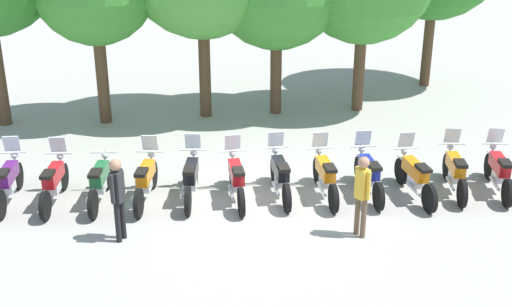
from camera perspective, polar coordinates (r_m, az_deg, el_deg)
The scene contains 15 objects.
ground_plane at distance 14.60m, azimuth 0.23°, elevation -4.00°, with size 80.00×80.00×0.00m, color #9E9B93.
motorcycle_0 at distance 15.25m, azimuth -21.24°, elevation -2.27°, with size 0.62×2.19×1.37m.
motorcycle_1 at distance 14.87m, azimuth -17.61°, elevation -2.40°, with size 0.62×2.19×1.37m.
motorcycle_2 at distance 14.64m, azimuth -13.77°, elevation -2.42°, with size 0.63×2.19×0.99m.
motorcycle_3 at distance 14.49m, azimuth -9.81°, elevation -2.30°, with size 0.71×2.18×1.37m.
motorcycle_4 at distance 14.45m, azimuth -5.82°, elevation -2.14°, with size 0.66×2.19×1.37m.
motorcycle_5 at distance 14.33m, azimuth -1.78°, elevation -2.25°, with size 0.62×2.19×1.37m.
motorcycle_6 at distance 14.52m, azimuth 2.16°, elevation -1.92°, with size 0.62×2.19×1.37m.
motorcycle_7 at distance 14.57m, azimuth 6.19°, elevation -1.95°, with size 0.62×2.19×1.37m.
motorcycle_8 at distance 14.81m, azimuth 10.02°, elevation -1.77°, with size 0.62×2.19×1.37m.
motorcycle_9 at distance 14.92m, azimuth 13.99°, elevation -1.92°, with size 0.62×2.19×1.37m.
motorcycle_10 at distance 15.44m, azimuth 17.35°, elevation -1.48°, with size 0.73×2.17×1.37m.
motorcycle_11 at distance 15.78m, azimuth 20.86°, elevation -1.43°, with size 0.75×2.17×1.37m.
person_0 at distance 12.70m, azimuth -12.24°, elevation -3.50°, with size 0.31×0.39×1.73m.
person_1 at distance 12.75m, azimuth 9.46°, elevation -3.27°, with size 0.31×0.39×1.72m.
Camera 1 is at (-1.63, -13.08, 6.28)m, focal length 44.77 mm.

